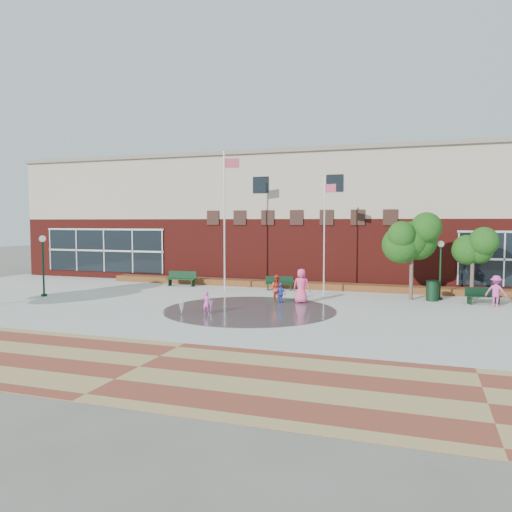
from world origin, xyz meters
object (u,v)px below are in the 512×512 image
(flagpole_left, at_px, (225,214))
(child_splash, at_px, (207,303))
(trash_can, at_px, (432,291))
(flagpole_right, at_px, (325,230))
(bench_left, at_px, (181,281))

(flagpole_left, distance_m, child_splash, 8.82)
(flagpole_left, height_order, child_splash, flagpole_left)
(trash_can, height_order, child_splash, trash_can)
(flagpole_left, distance_m, trash_can, 12.82)
(flagpole_right, xyz_separation_m, trash_can, (5.97, -0.20, -3.26))
(trash_can, bearing_deg, child_splash, -143.21)
(flagpole_right, xyz_separation_m, child_splash, (-4.07, -7.71, -3.28))
(bench_left, distance_m, child_splash, 10.52)
(bench_left, relative_size, trash_can, 1.77)
(flagpole_left, xyz_separation_m, bench_left, (-3.72, 1.34, -4.48))
(bench_left, bearing_deg, flagpole_right, -9.91)
(flagpole_left, distance_m, bench_left, 5.98)
(flagpole_right, relative_size, bench_left, 3.40)
(flagpole_right, distance_m, trash_can, 6.80)
(bench_left, distance_m, trash_can, 15.87)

